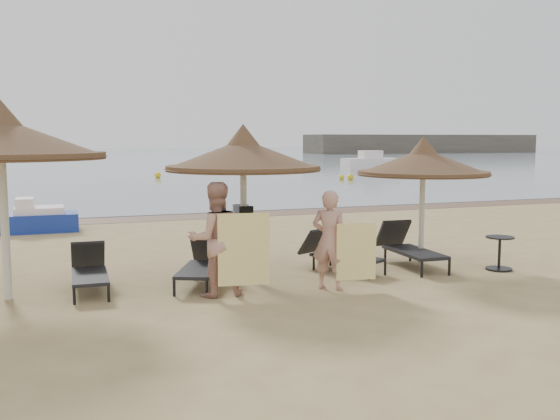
% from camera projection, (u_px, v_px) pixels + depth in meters
% --- Properties ---
extents(ground, '(160.00, 160.00, 0.00)m').
position_uv_depth(ground, '(278.00, 284.00, 10.37)').
color(ground, tan).
rests_on(ground, ground).
extents(sea, '(200.00, 140.00, 0.03)m').
position_uv_depth(sea, '(77.00, 156.00, 84.92)').
color(sea, gray).
rests_on(sea, ground).
extents(wet_sand_strip, '(200.00, 1.60, 0.01)m').
position_uv_depth(wet_sand_strip, '(173.00, 217.00, 19.13)').
color(wet_sand_strip, brown).
rests_on(wet_sand_strip, ground).
extents(palapa_left, '(3.03, 3.03, 3.01)m').
position_uv_depth(palapa_left, '(0.00, 139.00, 9.11)').
color(palapa_left, beige).
rests_on(palapa_left, ground).
extents(palapa_center, '(2.68, 2.68, 2.66)m').
position_uv_depth(palapa_center, '(243.00, 156.00, 10.61)').
color(palapa_center, beige).
rests_on(palapa_center, ground).
extents(palapa_right, '(2.48, 2.48, 2.46)m').
position_uv_depth(palapa_right, '(423.00, 163.00, 11.67)').
color(palapa_right, beige).
rests_on(palapa_right, ground).
extents(lounger_far_left, '(0.58, 1.63, 0.72)m').
position_uv_depth(lounger_far_left, '(89.00, 270.00, 9.94)').
color(lounger_far_left, black).
rests_on(lounger_far_left, ground).
extents(lounger_near_left, '(1.19, 1.75, 0.75)m').
position_uv_depth(lounger_near_left, '(202.00, 263.00, 10.40)').
color(lounger_near_left, black).
rests_on(lounger_near_left, ground).
extents(lounger_near_right, '(1.22, 1.70, 0.73)m').
position_uv_depth(lounger_near_right, '(337.00, 253.00, 11.41)').
color(lounger_near_right, black).
rests_on(lounger_near_right, ground).
extents(lounger_far_right, '(0.69, 1.86, 0.82)m').
position_uv_depth(lounger_far_right, '(408.00, 247.00, 11.83)').
color(lounger_far_right, black).
rests_on(lounger_far_right, ground).
extents(side_table, '(0.51, 0.51, 0.62)m').
position_uv_depth(side_table, '(499.00, 254.00, 11.46)').
color(side_table, black).
rests_on(side_table, ground).
extents(person_left, '(0.94, 0.61, 2.04)m').
position_uv_depth(person_left, '(215.00, 230.00, 9.49)').
color(person_left, tan).
rests_on(person_left, ground).
extents(person_right, '(1.01, 0.98, 1.86)m').
position_uv_depth(person_right, '(330.00, 232.00, 9.93)').
color(person_right, tan).
rests_on(person_right, ground).
extents(towel_left, '(0.78, 0.14, 1.10)m').
position_uv_depth(towel_left, '(244.00, 250.00, 9.32)').
color(towel_left, yellow).
rests_on(towel_left, ground).
extents(towel_right, '(0.64, 0.13, 0.91)m').
position_uv_depth(towel_right, '(356.00, 252.00, 9.85)').
color(towel_right, yellow).
rests_on(towel_right, ground).
extents(bag_patterned, '(0.26, 0.09, 0.33)m').
position_uv_depth(bag_patterned, '(241.00, 214.00, 10.90)').
color(bag_patterned, silver).
rests_on(bag_patterned, ground).
extents(bag_dark, '(0.23, 0.08, 0.33)m').
position_uv_depth(bag_dark, '(246.00, 216.00, 10.58)').
color(bag_dark, black).
rests_on(bag_dark, ground).
extents(pedal_boat, '(1.89, 1.12, 0.88)m').
position_uv_depth(pedal_boat, '(39.00, 219.00, 16.22)').
color(pedal_boat, navy).
rests_on(pedal_boat, ground).
extents(buoy_left, '(0.34, 0.34, 0.34)m').
position_uv_depth(buoy_left, '(3.00, 183.00, 31.33)').
color(buoy_left, yellow).
rests_on(buoy_left, ground).
extents(buoy_mid, '(0.39, 0.39, 0.39)m').
position_uv_depth(buoy_mid, '(158.00, 175.00, 37.81)').
color(buoy_mid, yellow).
rests_on(buoy_mid, ground).
extents(buoy_right, '(0.31, 0.31, 0.31)m').
position_uv_depth(buoy_right, '(342.00, 177.00, 36.30)').
color(buoy_right, yellow).
rests_on(buoy_right, ground).
extents(buoy_extra, '(0.37, 0.37, 0.37)m').
position_uv_depth(buoy_extra, '(350.00, 177.00, 35.95)').
color(buoy_extra, yellow).
rests_on(buoy_extra, ground).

